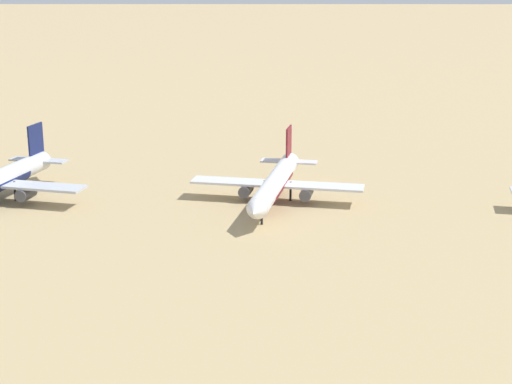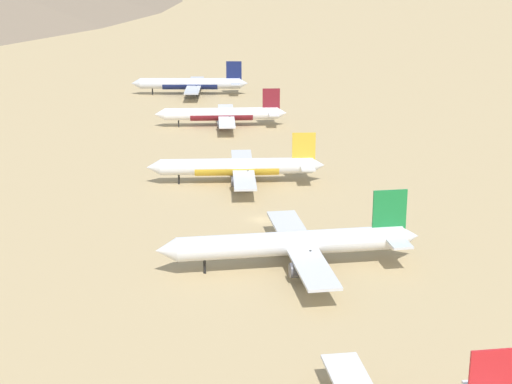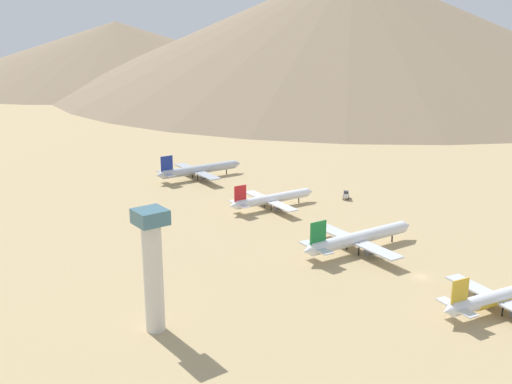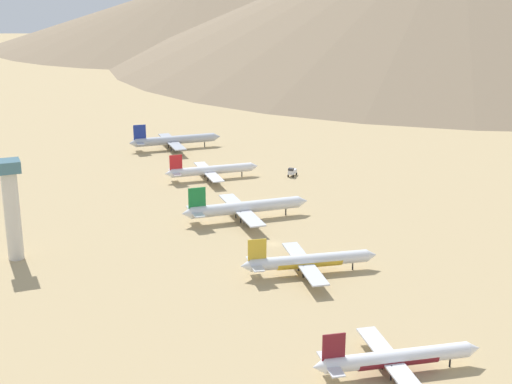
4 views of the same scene
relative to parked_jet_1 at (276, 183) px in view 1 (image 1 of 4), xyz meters
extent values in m
cone|color=silver|center=(-16.36, -47.40, 0.33)|extent=(3.43, 3.90, 3.38)
cube|color=#141E51|center=(-12.89, -48.17, 4.73)|extent=(5.38, 1.51, 6.92)
cube|color=#B6BBC5|center=(-13.47, -48.04, 0.71)|extent=(5.64, 12.27, 0.36)
cylinder|color=#4C4C54|center=(2.97, -45.58, -1.68)|extent=(4.54, 3.11, 2.27)
cylinder|color=black|center=(0.51, -48.48, -1.93)|extent=(0.43, 0.43, 3.78)
cylinder|color=white|center=(0.31, -0.05, 0.15)|extent=(34.15, 9.17, 3.59)
cone|color=white|center=(18.58, -3.12, 0.15)|extent=(3.56, 3.97, 3.52)
cone|color=white|center=(-17.77, 2.98, 0.15)|extent=(3.14, 3.63, 3.23)
cube|color=maroon|center=(-14.41, 2.42, 4.35)|extent=(5.18, 1.19, 6.62)
cube|color=silver|center=(-14.97, 2.51, 0.51)|extent=(4.86, 11.68, 0.34)
cube|color=silver|center=(-1.09, 0.18, -0.48)|extent=(9.98, 32.47, 0.43)
cylinder|color=#4C4C54|center=(0.60, 5.65, -1.78)|extent=(4.27, 2.80, 2.17)
cylinder|color=#4C4C54|center=(-1.28, -5.53, -1.78)|extent=(4.27, 2.80, 2.17)
cylinder|color=black|center=(13.06, -2.19, -2.01)|extent=(0.42, 0.42, 3.61)
cylinder|color=black|center=(-1.61, 2.76, -2.01)|extent=(0.42, 0.42, 3.61)
cylinder|color=black|center=(-2.43, -2.08, -2.01)|extent=(0.42, 0.42, 3.61)
cylinder|color=maroon|center=(0.31, -0.05, -0.12)|extent=(19.05, 6.65, 3.60)
camera|label=1|loc=(140.62, 1.33, 37.72)|focal=55.63mm
camera|label=2|loc=(44.19, 246.67, 54.64)|focal=59.72mm
camera|label=3|loc=(-131.91, -19.80, 70.52)|focal=42.32mm
camera|label=4|loc=(-85.28, -126.41, 83.68)|focal=52.90mm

